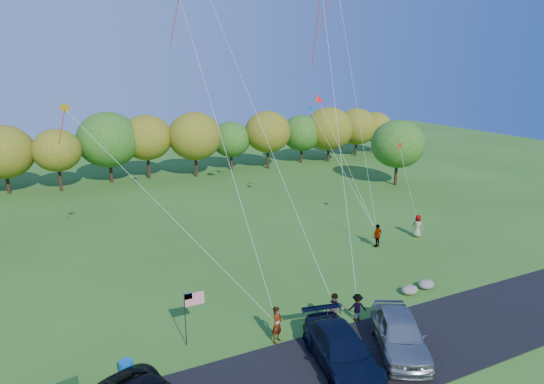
# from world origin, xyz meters

# --- Properties ---
(ground) EXTENTS (140.00, 140.00, 0.00)m
(ground) POSITION_xyz_m (0.00, 0.00, 0.00)
(ground) COLOR #2F5B1A
(ground) RESTS_ON ground
(asphalt_lane) EXTENTS (44.00, 6.00, 0.06)m
(asphalt_lane) POSITION_xyz_m (0.00, -4.00, 0.03)
(asphalt_lane) COLOR black
(asphalt_lane) RESTS_ON ground
(treeline) EXTENTS (75.97, 27.41, 8.57)m
(treeline) POSITION_xyz_m (-1.24, 36.32, 4.81)
(treeline) COLOR #3D2716
(treeline) RESTS_ON ground
(minivan_navy) EXTENTS (3.47, 6.17, 1.69)m
(minivan_navy) POSITION_xyz_m (-1.19, -3.95, 0.90)
(minivan_navy) COLOR black
(minivan_navy) RESTS_ON asphalt_lane
(minivan_silver) EXTENTS (4.50, 5.86, 1.86)m
(minivan_silver) POSITION_xyz_m (2.04, -4.14, 0.99)
(minivan_silver) COLOR #8F9598
(minivan_silver) RESTS_ON asphalt_lane
(flyer_a) EXTENTS (0.84, 0.76, 1.93)m
(flyer_a) POSITION_xyz_m (-2.86, -0.75, 0.96)
(flyer_a) COLOR #4C4C59
(flyer_a) RESTS_ON ground
(flyer_b) EXTENTS (1.12, 1.00, 1.88)m
(flyer_b) POSITION_xyz_m (0.56, -0.80, 0.94)
(flyer_b) COLOR #4C4C59
(flyer_b) RESTS_ON ground
(flyer_c) EXTENTS (1.15, 0.93, 1.55)m
(flyer_c) POSITION_xyz_m (1.99, -0.80, 0.77)
(flyer_c) COLOR #4C4C59
(flyer_c) RESTS_ON ground
(flyer_d) EXTENTS (1.13, 0.72, 1.80)m
(flyer_d) POSITION_xyz_m (9.89, 7.46, 0.90)
(flyer_d) COLOR #4C4C59
(flyer_d) RESTS_ON ground
(flyer_e) EXTENTS (0.95, 1.06, 1.82)m
(flyer_e) POSITION_xyz_m (14.16, 7.77, 0.91)
(flyer_e) COLOR #4C4C59
(flyer_e) RESTS_ON ground
(trash_barrel) EXTENTS (0.61, 0.61, 0.92)m
(trash_barrel) POSITION_xyz_m (-10.19, -0.46, 0.46)
(trash_barrel) COLOR #0B55AE
(trash_barrel) RESTS_ON ground
(flag_assembly) EXTENTS (1.03, 0.67, 2.80)m
(flag_assembly) POSITION_xyz_m (-6.72, 1.00, 2.13)
(flag_assembly) COLOR black
(flag_assembly) RESTS_ON ground
(boulder_near) EXTENTS (1.09, 0.85, 0.54)m
(boulder_near) POSITION_xyz_m (6.70, 0.30, 0.27)
(boulder_near) COLOR #9C9588
(boulder_near) RESTS_ON ground
(boulder_far) EXTENTS (1.05, 0.87, 0.55)m
(boulder_far) POSITION_xyz_m (8.14, 0.43, 0.27)
(boulder_far) COLOR slate
(boulder_far) RESTS_ON ground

